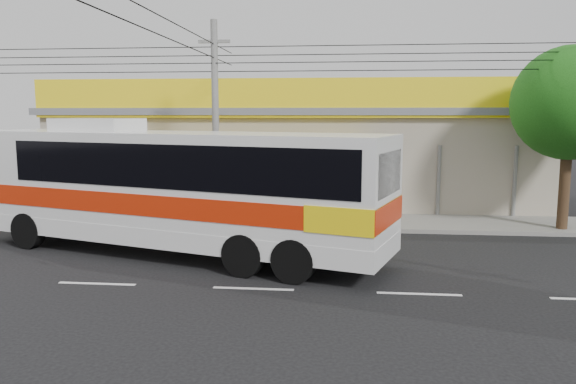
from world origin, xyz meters
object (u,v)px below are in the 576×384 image
at_px(motorbike_red, 124,201).
at_px(utility_pole, 214,58).
at_px(motorbike_dark, 68,205).
at_px(tree_near, 574,107).
at_px(coach_bus, 177,183).

relative_size(motorbike_red, utility_pole, 0.06).
xyz_separation_m(motorbike_dark, utility_pole, (6.28, -1.12, 5.54)).
xyz_separation_m(motorbike_dark, tree_near, (18.86, -0.26, 3.83)).
distance_m(motorbike_dark, utility_pole, 8.45).
bearing_deg(motorbike_red, coach_bus, -135.49).
relative_size(motorbike_dark, utility_pole, 0.05).
bearing_deg(coach_bus, motorbike_red, 143.12).
bearing_deg(motorbike_dark, tree_near, -62.59).
bearing_deg(motorbike_red, utility_pole, -106.41).
relative_size(coach_bus, tree_near, 2.04).
bearing_deg(motorbike_dark, utility_pole, -71.93).
distance_m(coach_bus, tree_near, 13.87).
distance_m(coach_bus, utility_pole, 5.40).
height_order(coach_bus, utility_pole, utility_pole).
bearing_deg(motorbike_dark, motorbike_red, -34.27).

